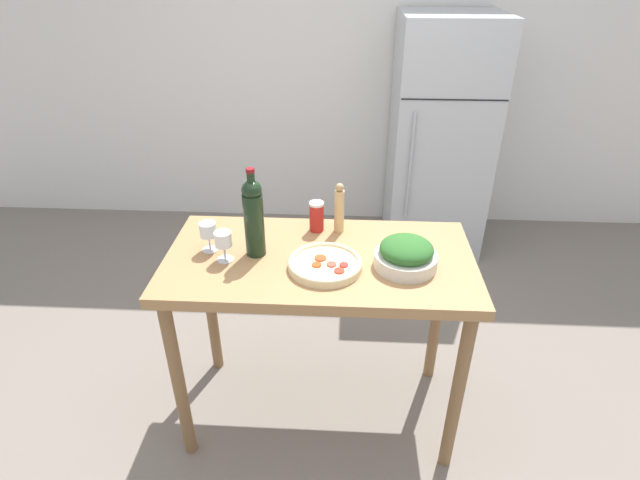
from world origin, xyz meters
The scene contains 11 objects.
ground_plane centered at (0.00, 0.00, 0.00)m, with size 14.00×14.00×0.00m, color slate.
wall_back centered at (0.00, 2.18, 1.30)m, with size 6.40×0.06×2.60m.
refrigerator centered at (0.77, 1.78, 0.84)m, with size 0.68×0.72×1.69m.
prep_counter centered at (0.00, 0.00, 0.80)m, with size 1.30×0.67×0.92m.
wine_bottle centered at (-0.27, 0.01, 1.10)m, with size 0.08×0.08×0.39m.
wine_glass_near centered at (-0.39, -0.05, 1.01)m, with size 0.07×0.07×0.13m.
wine_glass_far centered at (-0.47, 0.03, 1.01)m, with size 0.07×0.07×0.13m.
pepper_mill centered at (0.08, 0.22, 1.04)m, with size 0.04×0.04×0.24m.
salad_bowl centered at (0.35, -0.06, 0.98)m, with size 0.26×0.26×0.13m.
homemade_pizza centered at (0.03, -0.09, 0.94)m, with size 0.30×0.30×0.04m.
salt_canister centered at (-0.03, 0.23, 0.99)m, with size 0.07×0.07×0.14m.
Camera 1 is at (0.10, -1.77, 2.04)m, focal length 28.00 mm.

